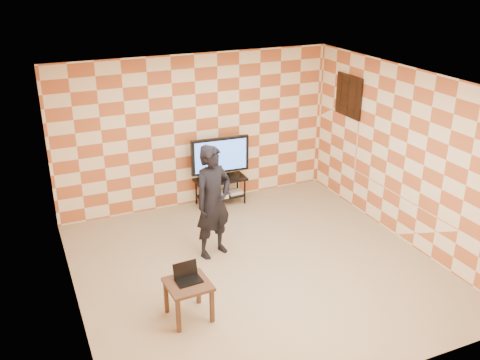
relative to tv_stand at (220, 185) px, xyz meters
name	(u,v)px	position (x,y,z in m)	size (l,w,h in m)	color
floor	(257,267)	(-0.33, -2.23, -0.36)	(5.00, 5.00, 0.00)	tan
wall_back	(197,131)	(-0.33, 0.27, 0.99)	(5.00, 0.02, 2.70)	#FFEBBF
wall_front	(369,275)	(-0.33, -4.73, 0.99)	(5.00, 0.02, 2.70)	#FFEBBF
wall_left	(67,215)	(-2.83, -2.23, 0.99)	(0.02, 5.00, 2.70)	#FFEBBF
wall_right	(405,157)	(2.17, -2.23, 0.99)	(0.02, 5.00, 2.70)	#FFEBBF
ceiling	(259,83)	(-0.33, -2.23, 2.34)	(5.00, 5.00, 0.02)	white
wall_art	(349,96)	(2.14, -0.68, 1.59)	(0.04, 0.72, 0.72)	black
tv_stand	(220,185)	(0.00, 0.00, 0.00)	(0.93, 0.42, 0.50)	black
tv	(220,156)	(0.00, 0.00, 0.56)	(1.06, 0.22, 0.77)	black
dvd_player	(215,195)	(-0.11, -0.02, -0.16)	(0.44, 0.32, 0.07)	silver
game_console	(235,192)	(0.27, -0.04, -0.16)	(0.25, 0.18, 0.06)	silver
side_table	(188,289)	(-1.59, -2.93, 0.05)	(0.55, 0.55, 0.50)	#3D2919
laptop	(187,276)	(-1.57, -2.86, 0.18)	(0.33, 0.27, 0.21)	black
person	(213,202)	(-0.74, -1.60, 0.50)	(0.63, 0.41, 1.73)	black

